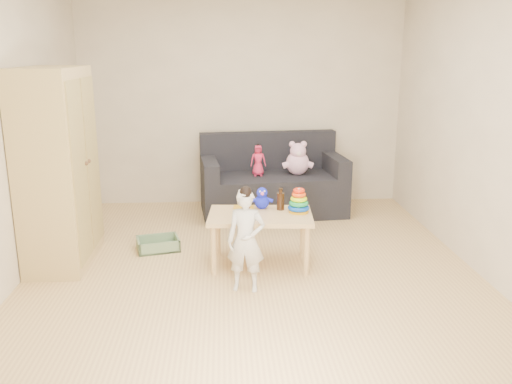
{
  "coord_description": "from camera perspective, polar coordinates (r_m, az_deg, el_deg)",
  "views": [
    {
      "loc": [
        -0.25,
        -4.58,
        1.93
      ],
      "look_at": [
        0.05,
        0.25,
        0.65
      ],
      "focal_mm": 38.0,
      "sensor_mm": 36.0,
      "label": 1
    }
  ],
  "objects": [
    {
      "name": "room",
      "position": [
        4.63,
        -0.43,
        6.99
      ],
      "size": [
        4.5,
        4.5,
        4.5
      ],
      "color": "#DBB575",
      "rests_on": "ground"
    },
    {
      "name": "wardrobe",
      "position": [
        5.21,
        -20.14,
        2.39
      ],
      "size": [
        0.5,
        0.99,
        1.78
      ],
      "primitive_type": "cube",
      "color": "tan",
      "rests_on": "ground"
    },
    {
      "name": "sofa",
      "position": [
        6.55,
        1.78,
        -0.17
      ],
      "size": [
        1.76,
        1.0,
        0.48
      ],
      "primitive_type": "cube",
      "rotation": [
        0.0,
        0.0,
        0.1
      ],
      "color": "black",
      "rests_on": "ground"
    },
    {
      "name": "play_table",
      "position": [
        4.97,
        0.45,
        -5.03
      ],
      "size": [
        0.97,
        0.65,
        0.49
      ],
      "primitive_type": "cube",
      "rotation": [
        0.0,
        0.0,
        -0.07
      ],
      "color": "#EEBA82",
      "rests_on": "ground"
    },
    {
      "name": "storage_bin",
      "position": [
        5.48,
        -10.27,
        -5.39
      ],
      "size": [
        0.46,
        0.39,
        0.12
      ],
      "primitive_type": null,
      "rotation": [
        0.0,
        0.0,
        0.24
      ],
      "color": "slate",
      "rests_on": "ground"
    },
    {
      "name": "toddler",
      "position": [
        4.41,
        -1.07,
        -5.27
      ],
      "size": [
        0.34,
        0.26,
        0.84
      ],
      "primitive_type": "imported",
      "rotation": [
        0.0,
        0.0,
        -0.17
      ],
      "color": "silver",
      "rests_on": "ground"
    },
    {
      "name": "pink_bear",
      "position": [
        6.48,
        4.4,
        3.34
      ],
      "size": [
        0.32,
        0.29,
        0.34
      ],
      "primitive_type": null,
      "rotation": [
        0.0,
        0.0,
        -0.12
      ],
      "color": "#FAB8E1",
      "rests_on": "sofa"
    },
    {
      "name": "doll",
      "position": [
        6.39,
        0.23,
        3.31
      ],
      "size": [
        0.19,
        0.13,
        0.36
      ],
      "primitive_type": "imported",
      "rotation": [
        0.0,
        0.0,
        0.03
      ],
      "color": "#EC2C59",
      "rests_on": "sofa"
    },
    {
      "name": "ring_stacker",
      "position": [
        4.93,
        4.52,
        -1.14
      ],
      "size": [
        0.2,
        0.2,
        0.23
      ],
      "color": "#CB8F0A",
      "rests_on": "play_table"
    },
    {
      "name": "brown_bottle",
      "position": [
        5.0,
        2.61,
        -0.91
      ],
      "size": [
        0.07,
        0.07,
        0.21
      ],
      "color": "black",
      "rests_on": "play_table"
    },
    {
      "name": "blue_plush",
      "position": [
        5.03,
        0.63,
        -0.6
      ],
      "size": [
        0.2,
        0.17,
        0.21
      ],
      "primitive_type": null,
      "rotation": [
        0.0,
        0.0,
        -0.23
      ],
      "color": "#1A25F2",
      "rests_on": "play_table"
    },
    {
      "name": "wooden_figure",
      "position": [
        4.86,
        -0.88,
        -1.8
      ],
      "size": [
        0.05,
        0.04,
        0.1
      ],
      "primitive_type": null,
      "rotation": [
        0.0,
        0.0,
        0.17
      ],
      "color": "brown",
      "rests_on": "play_table"
    },
    {
      "name": "yellow_book",
      "position": [
        5.03,
        -1.31,
        -1.76
      ],
      "size": [
        0.21,
        0.21,
        0.01
      ],
      "primitive_type": "cube",
      "rotation": [
        0.0,
        0.0,
        -0.08
      ],
      "color": "gold",
      "rests_on": "play_table"
    }
  ]
}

